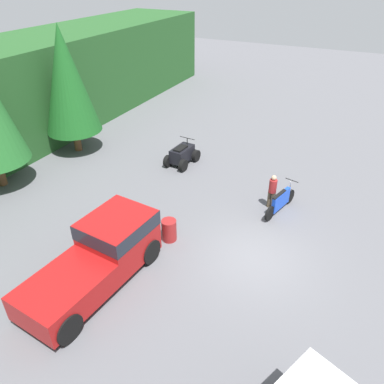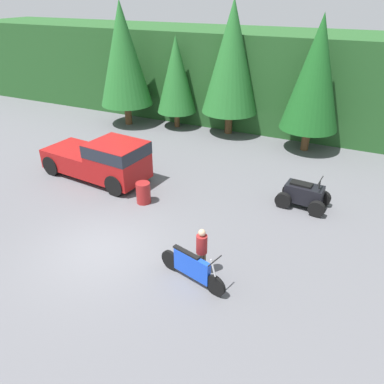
# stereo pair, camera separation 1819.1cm
# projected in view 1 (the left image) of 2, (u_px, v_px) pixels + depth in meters

# --- Properties ---
(ground_plane) EXTENTS (80.00, 80.00, 0.00)m
(ground_plane) POSITION_uv_depth(u_px,v_px,m) (254.00, 258.00, 13.68)
(ground_plane) COLOR #5B5B60
(tree_right) EXTENTS (2.97, 2.97, 6.74)m
(tree_right) POSITION_uv_depth(u_px,v_px,m) (67.00, 80.00, 19.36)
(tree_right) COLOR brown
(tree_right) RESTS_ON ground_plane
(pickup_truck_red) EXTENTS (5.20, 2.51, 1.92)m
(pickup_truck_red) POSITION_uv_depth(u_px,v_px,m) (102.00, 253.00, 12.39)
(pickup_truck_red) COLOR maroon
(pickup_truck_red) RESTS_ON ground_plane
(dirt_bike) EXTENTS (2.33, 0.85, 1.20)m
(dirt_bike) POSITION_uv_depth(u_px,v_px,m) (281.00, 201.00, 15.98)
(dirt_bike) COLOR black
(dirt_bike) RESTS_ON ground_plane
(quad_atv) EXTENTS (2.03, 1.32, 1.30)m
(quad_atv) POSITION_uv_depth(u_px,v_px,m) (182.00, 155.00, 19.73)
(quad_atv) COLOR black
(quad_atv) RESTS_ON ground_plane
(rider_person) EXTENTS (0.38, 0.38, 1.60)m
(rider_person) POSITION_uv_depth(u_px,v_px,m) (272.00, 190.00, 16.03)
(rider_person) COLOR brown
(rider_person) RESTS_ON ground_plane
(steel_barrel) EXTENTS (0.58, 0.58, 0.88)m
(steel_barrel) POSITION_uv_depth(u_px,v_px,m) (169.00, 230.00, 14.37)
(steel_barrel) COLOR maroon
(steel_barrel) RESTS_ON ground_plane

